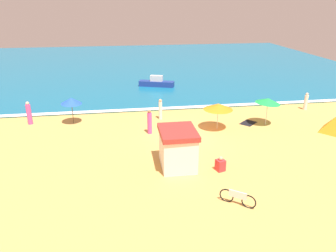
# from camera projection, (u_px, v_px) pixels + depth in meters

# --- Properties ---
(ground_plane) EXTENTS (60.00, 60.00, 0.00)m
(ground_plane) POSITION_uv_depth(u_px,v_px,m) (185.00, 136.00, 23.45)
(ground_plane) COLOR #E0A856
(ocean_water) EXTENTS (60.00, 44.00, 0.10)m
(ocean_water) POSITION_uv_depth(u_px,v_px,m) (148.00, 64.00, 49.19)
(ocean_water) COLOR #146B93
(ocean_water) RESTS_ON ground_plane
(wave_breaker_foam) EXTENTS (57.00, 0.70, 0.01)m
(wave_breaker_foam) POSITION_uv_depth(u_px,v_px,m) (171.00, 108.00, 29.20)
(wave_breaker_foam) COLOR white
(wave_breaker_foam) RESTS_ON ocean_water
(lifeguard_cabana) EXTENTS (2.10, 2.63, 2.32)m
(lifeguard_cabana) POSITION_uv_depth(u_px,v_px,m) (178.00, 148.00, 18.81)
(lifeguard_cabana) COLOR white
(lifeguard_cabana) RESTS_ON ground_plane
(beach_umbrella_1) EXTENTS (2.15, 2.14, 2.19)m
(beach_umbrella_1) POSITION_uv_depth(u_px,v_px,m) (71.00, 101.00, 25.09)
(beach_umbrella_1) COLOR #4C3823
(beach_umbrella_1) RESTS_ON ground_plane
(beach_umbrella_3) EXTENTS (2.37, 2.35, 2.26)m
(beach_umbrella_3) POSITION_uv_depth(u_px,v_px,m) (268.00, 101.00, 24.82)
(beach_umbrella_3) COLOR silver
(beach_umbrella_3) RESTS_ON ground_plane
(beach_umbrella_4) EXTENTS (2.81, 2.81, 2.05)m
(beach_umbrella_4) POSITION_uv_depth(u_px,v_px,m) (218.00, 107.00, 24.03)
(beach_umbrella_4) COLOR silver
(beach_umbrella_4) RESTS_ON ground_plane
(beach_tent) EXTENTS (1.93, 2.08, 1.26)m
(beach_tent) POSITION_uv_depth(u_px,v_px,m) (335.00, 124.00, 23.92)
(beach_tent) COLOR orange
(beach_tent) RESTS_ON ground_plane
(parked_bicycle) EXTENTS (1.48, 1.15, 0.76)m
(parked_bicycle) POSITION_uv_depth(u_px,v_px,m) (238.00, 198.00, 15.46)
(parked_bicycle) COLOR black
(parked_bicycle) RESTS_ON ground_plane
(beachgoer_0) EXTENTS (0.35, 0.35, 1.74)m
(beachgoer_0) POSITION_uv_depth(u_px,v_px,m) (160.00, 109.00, 26.46)
(beachgoer_0) COLOR white
(beachgoer_0) RESTS_ON ground_plane
(beachgoer_1) EXTENTS (0.53, 0.53, 1.86)m
(beachgoer_1) POSITION_uv_depth(u_px,v_px,m) (29.00, 114.00, 25.41)
(beachgoer_1) COLOR #D84CA5
(beachgoer_1) RESTS_ON ground_plane
(beachgoer_2) EXTENTS (0.41, 0.41, 1.83)m
(beachgoer_2) POSITION_uv_depth(u_px,v_px,m) (150.00, 122.00, 23.59)
(beachgoer_2) COLOR #D84CA5
(beachgoer_2) RESTS_ON ground_plane
(beachgoer_3) EXTENTS (0.47, 0.47, 0.87)m
(beachgoer_3) POSITION_uv_depth(u_px,v_px,m) (171.00, 131.00, 23.35)
(beachgoer_3) COLOR #D84CA5
(beachgoer_3) RESTS_ON ground_plane
(beachgoer_4) EXTENTS (0.45, 0.45, 1.57)m
(beachgoer_4) POSITION_uv_depth(u_px,v_px,m) (306.00, 102.00, 28.83)
(beachgoer_4) COLOR white
(beachgoer_4) RESTS_ON ground_plane
(beachgoer_5) EXTENTS (0.59, 0.59, 0.90)m
(beachgoer_5) POSITION_uv_depth(u_px,v_px,m) (220.00, 165.00, 18.58)
(beachgoer_5) COLOR red
(beachgoer_5) RESTS_ON ground_plane
(beach_towel_0) EXTENTS (1.46, 1.89, 0.01)m
(beach_towel_0) POSITION_uv_depth(u_px,v_px,m) (177.00, 137.00, 23.18)
(beach_towel_0) COLOR green
(beach_towel_0) RESTS_ON ground_plane
(beach_towel_1) EXTENTS (1.67, 1.64, 0.01)m
(beach_towel_1) POSITION_uv_depth(u_px,v_px,m) (248.00, 123.00, 25.90)
(beach_towel_1) COLOR black
(beach_towel_1) RESTS_ON ground_plane
(small_boat_0) EXTENTS (4.05, 2.16, 1.24)m
(small_boat_0) POSITION_uv_depth(u_px,v_px,m) (157.00, 83.00, 36.39)
(small_boat_0) COLOR navy
(small_boat_0) RESTS_ON ocean_water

